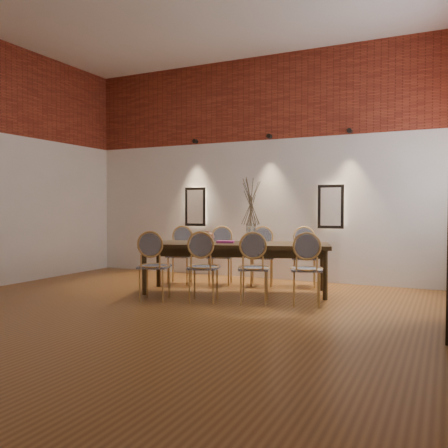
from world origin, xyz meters
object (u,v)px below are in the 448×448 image
at_px(dining_table, 235,268).
at_px(chair_near_a, 155,266).
at_px(chair_near_b, 204,267).
at_px(vase, 251,233).
at_px(chair_far_d, 304,258).
at_px(chair_near_d, 306,269).
at_px(chair_near_c, 254,268).
at_px(bowl, 207,237).
at_px(chair_far_c, 262,257).
at_px(book, 225,242).
at_px(chair_far_a, 180,256).
at_px(chair_far_b, 220,256).

xyz_separation_m(dining_table, chair_near_a, (-0.79, -1.00, 0.09)).
height_order(chair_near_b, vase, vase).
relative_size(dining_table, chair_far_d, 2.95).
height_order(chair_near_a, chair_near_d, same).
distance_m(chair_near_a, chair_near_c, 1.39).
bearing_deg(chair_near_c, chair_near_d, -0.00).
bearing_deg(bowl, vase, 21.14).
distance_m(chair_far_c, chair_far_d, 0.69).
bearing_deg(book, chair_far_a, 159.78).
xyz_separation_m(chair_near_c, bowl, (-0.94, 0.42, 0.37)).
bearing_deg(chair_near_d, chair_far_b, 133.70).
xyz_separation_m(chair_far_b, vase, (0.77, -0.53, 0.43)).
xyz_separation_m(chair_near_c, book, (-0.71, 0.61, 0.30)).
xyz_separation_m(chair_near_b, bowl, (-0.28, 0.62, 0.37)).
relative_size(chair_near_b, bowl, 3.92).
relative_size(chair_near_c, chair_far_a, 1.00).
height_order(chair_near_b, chair_far_d, same).
distance_m(dining_table, chair_near_b, 0.81).
bearing_deg(chair_near_b, chair_near_d, 0.00).
distance_m(chair_far_a, bowl, 1.05).
height_order(chair_far_b, bowl, chair_far_b).
xyz_separation_m(chair_far_d, vase, (-0.56, -0.93, 0.43)).
xyz_separation_m(chair_near_c, chair_far_b, (-1.08, 1.19, 0.00)).
relative_size(chair_near_a, chair_far_b, 1.00).
bearing_deg(chair_near_a, chair_far_b, 64.46).
relative_size(chair_near_d, book, 3.62).
distance_m(chair_far_a, chair_far_d, 2.08).
distance_m(dining_table, chair_far_c, 0.81).
bearing_deg(vase, dining_table, -163.15).
xyz_separation_m(chair_far_c, vase, (0.10, -0.73, 0.43)).
relative_size(dining_table, chair_far_c, 2.95).
distance_m(chair_near_a, chair_far_a, 1.45).
relative_size(chair_near_a, chair_near_d, 1.00).
bearing_deg(chair_far_c, bowl, 44.87).
bearing_deg(chair_near_c, chair_far_d, 64.46).
xyz_separation_m(dining_table, chair_far_b, (-0.54, 0.59, 0.09)).
height_order(vase, bowl, vase).
xyz_separation_m(dining_table, chair_near_c, (0.54, -0.59, 0.09)).
xyz_separation_m(dining_table, chair_near_d, (1.21, -0.39, 0.09)).
bearing_deg(chair_far_a, chair_near_b, 115.54).
bearing_deg(chair_near_c, book, 122.79).
distance_m(chair_near_d, chair_far_b, 2.01).
xyz_separation_m(chair_far_b, chair_far_d, (1.33, 0.40, 0.00)).
relative_size(chair_near_b, book, 3.62).
relative_size(chair_near_b, chair_far_a, 1.00).
bearing_deg(chair_far_b, vase, 128.69).
xyz_separation_m(chair_near_c, chair_far_d, (0.24, 1.59, 0.00)).
xyz_separation_m(chair_far_c, bowl, (-0.52, -0.97, 0.37)).
distance_m(chair_near_a, chair_far_b, 1.61).
xyz_separation_m(dining_table, chair_far_c, (0.12, 0.80, 0.09)).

